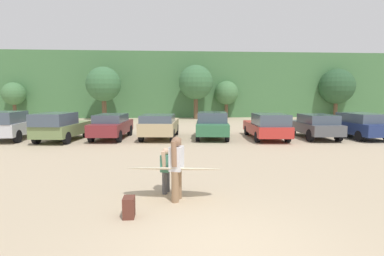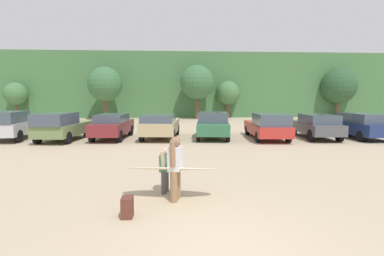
{
  "view_description": "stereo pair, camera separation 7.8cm",
  "coord_description": "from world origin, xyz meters",
  "views": [
    {
      "loc": [
        -0.93,
        -4.95,
        2.65
      ],
      "look_at": [
        -0.05,
        7.01,
        1.32
      ],
      "focal_mm": 28.56,
      "sensor_mm": 36.0,
      "label": 1
    },
    {
      "loc": [
        -0.86,
        -4.96,
        2.65
      ],
      "look_at": [
        -0.05,
        7.01,
        1.32
      ],
      "focal_mm": 28.56,
      "sensor_mm": 36.0,
      "label": 2
    }
  ],
  "objects": [
    {
      "name": "tree_center_right",
      "position": [
        5.45,
        29.08,
        2.78
      ],
      "size": [
        2.65,
        2.65,
        4.13
      ],
      "color": "brown",
      "rests_on": "ground_plane"
    },
    {
      "name": "hillside_ridge",
      "position": [
        0.0,
        35.61,
        3.71
      ],
      "size": [
        108.0,
        12.0,
        7.42
      ],
      "primitive_type": "cube",
      "color": "#427042",
      "rests_on": "ground_plane"
    },
    {
      "name": "tree_ridge_back",
      "position": [
        1.89,
        27.76,
        3.89
      ],
      "size": [
        3.65,
        3.65,
        5.74
      ],
      "color": "brown",
      "rests_on": "ground_plane"
    },
    {
      "name": "parked_car_forest_green",
      "position": [
        1.62,
        13.2,
        0.82
      ],
      "size": [
        2.32,
        4.27,
        1.58
      ],
      "rotation": [
        0.0,
        0.0,
        1.45
      ],
      "color": "#2D6642",
      "rests_on": "ground_plane"
    },
    {
      "name": "person_adult",
      "position": [
        -0.77,
        2.48,
        0.91
      ],
      "size": [
        0.4,
        0.6,
        1.61
      ],
      "rotation": [
        0.0,
        0.0,
        2.84
      ],
      "color": "#8C6B4C",
      "rests_on": "ground_plane"
    },
    {
      "name": "parked_car_maroon",
      "position": [
        -4.39,
        13.43,
        0.8
      ],
      "size": [
        2.06,
        4.39,
        1.48
      ],
      "rotation": [
        0.0,
        0.0,
        1.49
      ],
      "color": "maroon",
      "rests_on": "ground_plane"
    },
    {
      "name": "parked_car_silver",
      "position": [
        -10.13,
        13.32,
        0.88
      ],
      "size": [
        2.0,
        4.34,
        1.69
      ],
      "rotation": [
        0.0,
        0.0,
        1.59
      ],
      "color": "silver",
      "rests_on": "ground_plane"
    },
    {
      "name": "parked_car_tan",
      "position": [
        -1.54,
        13.3,
        0.81
      ],
      "size": [
        2.38,
        4.57,
        1.48
      ],
      "rotation": [
        0.0,
        0.0,
        1.47
      ],
      "color": "tan",
      "rests_on": "ground_plane"
    },
    {
      "name": "tree_left",
      "position": [
        -17.29,
        28.63,
        2.68
      ],
      "size": [
        2.38,
        2.38,
        3.9
      ],
      "color": "brown",
      "rests_on": "ground_plane"
    },
    {
      "name": "parked_car_olive_green",
      "position": [
        -7.11,
        12.65,
        0.86
      ],
      "size": [
        2.33,
        4.24,
        1.63
      ],
      "rotation": [
        0.0,
        0.0,
        1.44
      ],
      "color": "#6B7F4C",
      "rests_on": "ground_plane"
    },
    {
      "name": "tree_center",
      "position": [
        18.17,
        28.95,
        3.53
      ],
      "size": [
        3.97,
        3.97,
        5.53
      ],
      "color": "brown",
      "rests_on": "ground_plane"
    },
    {
      "name": "tree_far_left",
      "position": [
        -7.65,
        27.09,
        3.66
      ],
      "size": [
        3.53,
        3.53,
        5.45
      ],
      "color": "brown",
      "rests_on": "ground_plane"
    },
    {
      "name": "parked_car_red",
      "position": [
        4.79,
        12.54,
        0.78
      ],
      "size": [
        2.15,
        4.77,
        1.55
      ],
      "rotation": [
        0.0,
        0.0,
        1.51
      ],
      "color": "#B72D28",
      "rests_on": "ground_plane"
    },
    {
      "name": "surfboard_cream",
      "position": [
        -0.84,
        2.61,
        0.78
      ],
      "size": [
        2.46,
        0.95,
        0.23
      ],
      "rotation": [
        0.0,
        0.0,
        3.02
      ],
      "color": "beige"
    },
    {
      "name": "parked_car_navy",
      "position": [
        10.52,
        12.8,
        0.8
      ],
      "size": [
        2.16,
        4.87,
        1.52
      ],
      "rotation": [
        0.0,
        0.0,
        1.62
      ],
      "color": "navy",
      "rests_on": "ground_plane"
    },
    {
      "name": "ground_plane",
      "position": [
        0.0,
        0.0,
        0.0
      ],
      "size": [
        120.0,
        120.0,
        0.0
      ],
      "primitive_type": "plane",
      "color": "tan"
    },
    {
      "name": "backpack_dropped",
      "position": [
        -1.83,
        1.48,
        0.22
      ],
      "size": [
        0.24,
        0.34,
        0.45
      ],
      "color": "#592D23",
      "rests_on": "ground_plane"
    },
    {
      "name": "parked_car_dark_gray",
      "position": [
        7.78,
        12.67,
        0.79
      ],
      "size": [
        1.98,
        4.31,
        1.46
      ],
      "rotation": [
        0.0,
        0.0,
        1.53
      ],
      "color": "#4C4F54",
      "rests_on": "ground_plane"
    },
    {
      "name": "person_child",
      "position": [
        -1.05,
        3.09,
        0.7
      ],
      "size": [
        0.31,
        0.55,
        1.23
      ],
      "rotation": [
        0.0,
        0.0,
        2.84
      ],
      "color": "#4C4C51",
      "rests_on": "ground_plane"
    }
  ]
}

